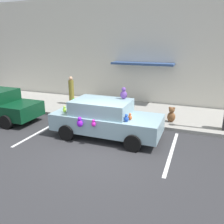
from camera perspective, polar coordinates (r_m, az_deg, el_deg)
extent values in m
plane|color=#2D2D30|center=(8.34, -2.56, -10.09)|extent=(60.00, 60.00, 0.00)
cube|color=gray|center=(12.72, 6.45, -0.02)|extent=(24.00, 4.00, 0.15)
cube|color=beige|center=(14.26, 9.18, 14.52)|extent=(24.00, 0.30, 6.40)
cube|color=navy|center=(13.82, 7.62, 11.80)|extent=(3.60, 1.10, 0.12)
cube|color=silver|center=(8.70, 14.53, -9.45)|extent=(0.12, 3.60, 0.01)
cube|color=silver|center=(10.74, -16.98, -4.40)|extent=(0.12, 3.60, 0.01)
cube|color=#87A8B4|center=(9.43, -1.31, -2.50)|extent=(4.42, 1.78, 0.68)
cube|color=#87A8B4|center=(9.32, -2.60, 1.26)|extent=(2.30, 1.56, 0.56)
cylinder|color=black|center=(9.95, 8.01, -3.57)|extent=(0.64, 0.22, 0.64)
cylinder|color=black|center=(8.36, 5.16, -7.65)|extent=(0.64, 0.22, 0.64)
cylinder|color=black|center=(10.84, -6.23, -1.73)|extent=(0.64, 0.22, 0.64)
cylinder|color=black|center=(9.40, -11.17, -5.00)|extent=(0.64, 0.22, 0.64)
ellipsoid|color=red|center=(9.70, 4.12, 0.71)|extent=(0.16, 0.13, 0.18)
sphere|color=red|center=(9.66, 4.13, 1.43)|extent=(0.10, 0.10, 0.10)
ellipsoid|color=#A7157F|center=(9.63, -9.01, 0.60)|extent=(0.21, 0.17, 0.24)
sphere|color=#A7157F|center=(9.58, -9.06, 1.56)|extent=(0.13, 0.13, 0.13)
ellipsoid|color=#C1EB27|center=(8.92, 2.73, -0.63)|extent=(0.19, 0.15, 0.22)
sphere|color=#C1EB27|center=(8.87, 2.75, 0.30)|extent=(0.12, 0.12, 0.12)
ellipsoid|color=purple|center=(10.08, -6.39, 1.49)|extent=(0.21, 0.17, 0.25)
sphere|color=purple|center=(10.03, -6.42, 2.45)|extent=(0.14, 0.14, 0.14)
ellipsoid|color=#8217DA|center=(8.82, -7.98, -2.84)|extent=(0.24, 0.19, 0.28)
sphere|color=#8217DA|center=(8.76, -8.03, -1.66)|extent=(0.15, 0.15, 0.15)
ellipsoid|color=#AFEB40|center=(9.73, -11.65, 0.47)|extent=(0.16, 0.13, 0.19)
sphere|color=#AFEB40|center=(9.69, -11.70, 1.22)|extent=(0.10, 0.10, 0.10)
ellipsoid|color=#169F14|center=(10.55, -9.46, 2.08)|extent=(0.22, 0.18, 0.25)
sphere|color=#169F14|center=(10.50, -9.51, 3.00)|extent=(0.14, 0.14, 0.14)
ellipsoid|color=blue|center=(8.43, 3.58, -1.75)|extent=(0.18, 0.14, 0.21)
sphere|color=blue|center=(8.39, 3.60, -0.82)|extent=(0.11, 0.11, 0.11)
ellipsoid|color=#5F3A8F|center=(9.42, 2.90, 4.27)|extent=(0.28, 0.23, 0.33)
sphere|color=#5F3A8F|center=(9.37, 2.93, 5.63)|extent=(0.18, 0.18, 0.18)
ellipsoid|color=#B27E1C|center=(9.11, 3.79, -0.32)|extent=(0.17, 0.14, 0.20)
sphere|color=#B27E1C|center=(9.07, 3.81, 0.51)|extent=(0.11, 0.11, 0.11)
ellipsoid|color=#D321B2|center=(8.59, -4.61, -3.03)|extent=(0.17, 0.14, 0.20)
sphere|color=#D321B2|center=(8.54, -4.63, -2.18)|extent=(0.11, 0.11, 0.11)
ellipsoid|color=#D0602E|center=(8.63, 4.46, -1.40)|extent=(0.16, 0.13, 0.19)
sphere|color=#D0602E|center=(8.59, 4.48, -0.59)|extent=(0.10, 0.10, 0.10)
cylinder|color=black|center=(12.60, -19.27, 0.09)|extent=(0.64, 0.22, 0.64)
cylinder|color=black|center=(11.43, -24.71, -2.27)|extent=(0.64, 0.22, 0.64)
ellipsoid|color=brown|center=(11.20, 14.44, -1.19)|extent=(0.38, 0.32, 0.48)
sphere|color=brown|center=(11.10, 14.57, 0.47)|extent=(0.27, 0.27, 0.27)
sphere|color=brown|center=(11.09, 14.12, 0.99)|extent=(0.11, 0.11, 0.11)
sphere|color=brown|center=(11.07, 15.09, 0.89)|extent=(0.11, 0.11, 0.11)
cylinder|color=olive|center=(14.00, -10.01, 4.80)|extent=(0.31, 0.31, 1.44)
sphere|color=tan|center=(13.85, -10.19, 8.18)|extent=(0.23, 0.23, 0.23)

